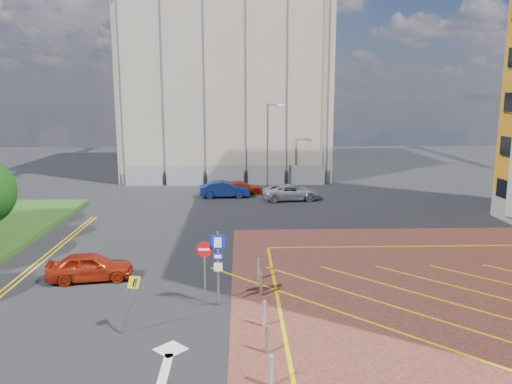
{
  "coord_description": "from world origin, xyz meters",
  "views": [
    {
      "loc": [
        1.42,
        -18.49,
        8.49
      ],
      "look_at": [
        2.1,
        2.52,
        4.51
      ],
      "focal_mm": 35.0,
      "sensor_mm": 36.0,
      "label": 1
    }
  ],
  "objects_px": {
    "car_silver_back": "(291,192)",
    "car_red_left": "(90,266)",
    "warning_sign": "(131,297)",
    "car_red_back": "(241,187)",
    "lamp_back": "(268,143)",
    "car_blue_back": "(225,189)",
    "sign_cluster": "(213,261)"
  },
  "relations": [
    {
      "from": "car_silver_back",
      "to": "car_red_left",
      "type": "bearing_deg",
      "value": 140.97
    },
    {
      "from": "warning_sign",
      "to": "car_silver_back",
      "type": "bearing_deg",
      "value": 71.09
    },
    {
      "from": "car_red_back",
      "to": "car_red_left",
      "type": "bearing_deg",
      "value": 153.52
    },
    {
      "from": "lamp_back",
      "to": "car_silver_back",
      "type": "height_order",
      "value": "lamp_back"
    },
    {
      "from": "car_red_left",
      "to": "car_blue_back",
      "type": "xyz_separation_m",
      "value": [
        5.77,
        19.82,
        0.04
      ]
    },
    {
      "from": "warning_sign",
      "to": "car_red_back",
      "type": "height_order",
      "value": "warning_sign"
    },
    {
      "from": "warning_sign",
      "to": "car_blue_back",
      "type": "distance_m",
      "value": 25.59
    },
    {
      "from": "warning_sign",
      "to": "car_red_back",
      "type": "xyz_separation_m",
      "value": [
        4.0,
        27.03,
        -0.85
      ]
    },
    {
      "from": "lamp_back",
      "to": "car_blue_back",
      "type": "relative_size",
      "value": 1.86
    },
    {
      "from": "warning_sign",
      "to": "car_silver_back",
      "type": "distance_m",
      "value": 25.45
    },
    {
      "from": "sign_cluster",
      "to": "car_red_left",
      "type": "bearing_deg",
      "value": 151.82
    },
    {
      "from": "car_blue_back",
      "to": "car_red_back",
      "type": "distance_m",
      "value": 2.1
    },
    {
      "from": "car_red_left",
      "to": "car_red_back",
      "type": "relative_size",
      "value": 0.98
    },
    {
      "from": "car_red_back",
      "to": "car_silver_back",
      "type": "height_order",
      "value": "car_silver_back"
    },
    {
      "from": "car_blue_back",
      "to": "sign_cluster",
      "type": "bearing_deg",
      "value": 177.6
    },
    {
      "from": "lamp_back",
      "to": "sign_cluster",
      "type": "xyz_separation_m",
      "value": [
        -3.78,
        -27.02,
        -2.41
      ]
    },
    {
      "from": "car_blue_back",
      "to": "car_red_back",
      "type": "xyz_separation_m",
      "value": [
        1.37,
        1.58,
        -0.13
      ]
    },
    {
      "from": "sign_cluster",
      "to": "warning_sign",
      "type": "distance_m",
      "value": 3.77
    },
    {
      "from": "lamp_back",
      "to": "warning_sign",
      "type": "relative_size",
      "value": 3.57
    },
    {
      "from": "car_silver_back",
      "to": "car_red_back",
      "type": "bearing_deg",
      "value": 47.7
    },
    {
      "from": "sign_cluster",
      "to": "warning_sign",
      "type": "bearing_deg",
      "value": -139.43
    },
    {
      "from": "car_blue_back",
      "to": "car_silver_back",
      "type": "relative_size",
      "value": 0.9
    },
    {
      "from": "sign_cluster",
      "to": "car_silver_back",
      "type": "relative_size",
      "value": 0.67
    },
    {
      "from": "car_red_left",
      "to": "car_blue_back",
      "type": "relative_size",
      "value": 0.91
    },
    {
      "from": "car_blue_back",
      "to": "car_red_left",
      "type": "bearing_deg",
      "value": 160.86
    },
    {
      "from": "car_red_back",
      "to": "car_blue_back",
      "type": "bearing_deg",
      "value": 131.07
    },
    {
      "from": "car_silver_back",
      "to": "sign_cluster",
      "type": "bearing_deg",
      "value": 158.63
    },
    {
      "from": "warning_sign",
      "to": "car_blue_back",
      "type": "xyz_separation_m",
      "value": [
        2.63,
        25.45,
        -0.72
      ]
    },
    {
      "from": "sign_cluster",
      "to": "lamp_back",
      "type": "bearing_deg",
      "value": 82.03
    },
    {
      "from": "sign_cluster",
      "to": "car_blue_back",
      "type": "distance_m",
      "value": 23.05
    },
    {
      "from": "car_silver_back",
      "to": "car_blue_back",
      "type": "bearing_deg",
      "value": 68.82
    },
    {
      "from": "car_red_left",
      "to": "car_silver_back",
      "type": "distance_m",
      "value": 21.67
    }
  ]
}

